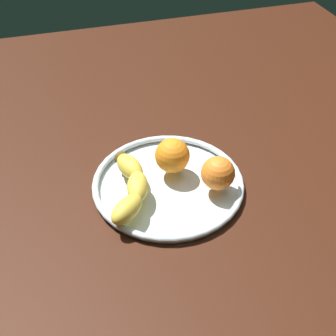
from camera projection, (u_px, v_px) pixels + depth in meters
ground_plane at (168, 195)px, 84.08cm from camera, size 151.76×151.76×4.00cm
fruit_bowl at (168, 184)px, 82.15cm from camera, size 28.47×28.47×1.80cm
banana at (131, 185)px, 77.74cm from camera, size 18.69×9.70×3.77cm
orange_center at (172, 156)px, 81.79cm from camera, size 6.61×6.61×6.61cm
orange_front_right at (218, 173)px, 78.38cm from camera, size 6.20×6.20×6.20cm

